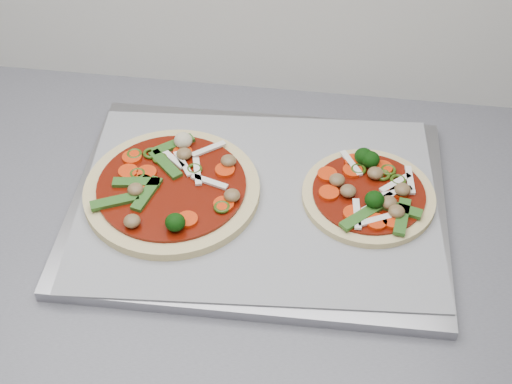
# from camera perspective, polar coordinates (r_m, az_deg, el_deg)

# --- Properties ---
(countertop) EXTENTS (3.60, 0.60, 0.04)m
(countertop) POSITION_cam_1_polar(r_m,az_deg,el_deg) (0.89, -8.78, -3.75)
(countertop) COLOR slate
(countertop) RESTS_ON base_cabinet
(baking_tray) EXTENTS (0.47, 0.35, 0.01)m
(baking_tray) POSITION_cam_1_polar(r_m,az_deg,el_deg) (0.89, 0.20, -0.97)
(baking_tray) COLOR #96959B
(baking_tray) RESTS_ON countertop
(parchment) EXTENTS (0.46, 0.35, 0.00)m
(parchment) POSITION_cam_1_polar(r_m,az_deg,el_deg) (0.88, 0.20, -0.59)
(parchment) COLOR gray
(parchment) RESTS_ON baking_tray
(pizza_left) EXTENTS (0.22, 0.22, 0.04)m
(pizza_left) POSITION_cam_1_polar(r_m,az_deg,el_deg) (0.89, -6.73, 0.37)
(pizza_left) COLOR beige
(pizza_left) RESTS_ON parchment
(pizza_right) EXTENTS (0.20, 0.20, 0.03)m
(pizza_right) POSITION_cam_1_polar(r_m,az_deg,el_deg) (0.89, 9.10, -0.05)
(pizza_right) COLOR beige
(pizza_right) RESTS_ON parchment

